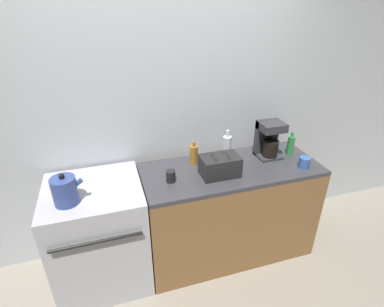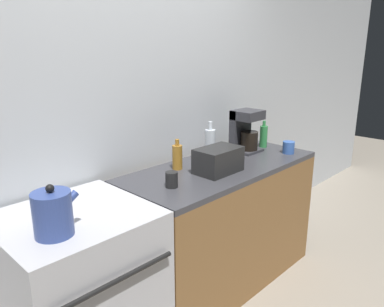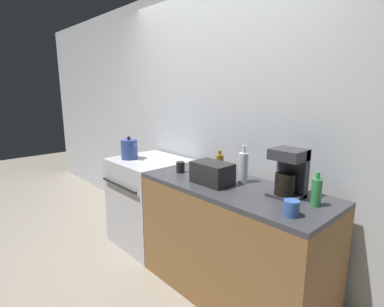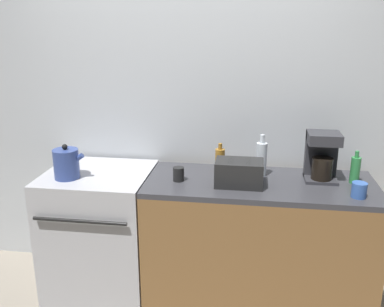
# 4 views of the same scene
# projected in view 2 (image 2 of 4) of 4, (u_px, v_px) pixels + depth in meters

# --- Properties ---
(wall_back) EXTENTS (8.00, 0.05, 2.60)m
(wall_back) POSITION_uv_depth(u_px,v_px,m) (121.00, 111.00, 2.39)
(wall_back) COLOR silver
(wall_back) RESTS_ON ground_plane
(stove) EXTENTS (0.72, 0.70, 0.91)m
(stove) POSITION_uv_depth(u_px,v_px,m) (80.00, 292.00, 1.95)
(stove) COLOR #B7B7BC
(stove) RESTS_ON ground_plane
(counter_block) EXTENTS (1.50, 0.63, 0.91)m
(counter_block) POSITION_uv_depth(u_px,v_px,m) (221.00, 224.00, 2.72)
(counter_block) COLOR brown
(counter_block) RESTS_ON ground_plane
(kettle) EXTENTS (0.21, 0.17, 0.24)m
(kettle) POSITION_uv_depth(u_px,v_px,m) (53.00, 214.00, 1.60)
(kettle) COLOR #33478C
(kettle) RESTS_ON stove
(toaster) EXTENTS (0.30, 0.20, 0.16)m
(toaster) POSITION_uv_depth(u_px,v_px,m) (218.00, 160.00, 2.42)
(toaster) COLOR black
(toaster) RESTS_ON counter_block
(coffee_maker) EXTENTS (0.21, 0.19, 0.32)m
(coffee_maker) POSITION_uv_depth(u_px,v_px,m) (245.00, 130.00, 2.88)
(coffee_maker) COLOR #333338
(coffee_maker) RESTS_ON counter_block
(bottle_clear) EXTENTS (0.07, 0.07, 0.29)m
(bottle_clear) POSITION_uv_depth(u_px,v_px,m) (210.00, 145.00, 2.64)
(bottle_clear) COLOR silver
(bottle_clear) RESTS_ON counter_block
(bottle_amber) EXTENTS (0.07, 0.07, 0.20)m
(bottle_amber) POSITION_uv_depth(u_px,v_px,m) (177.00, 157.00, 2.48)
(bottle_amber) COLOR #9E6B23
(bottle_amber) RESTS_ON counter_block
(bottle_green) EXTENTS (0.06, 0.06, 0.22)m
(bottle_green) POSITION_uv_depth(u_px,v_px,m) (263.00, 136.00, 3.03)
(bottle_green) COLOR #338C47
(bottle_green) RESTS_ON counter_block
(cup_blue) EXTENTS (0.09, 0.09, 0.09)m
(cup_blue) POSITION_uv_depth(u_px,v_px,m) (289.00, 147.00, 2.86)
(cup_blue) COLOR #3860B2
(cup_blue) RESTS_ON counter_block
(cup_black) EXTENTS (0.07, 0.07, 0.09)m
(cup_black) POSITION_uv_depth(u_px,v_px,m) (171.00, 180.00, 2.17)
(cup_black) COLOR black
(cup_black) RESTS_ON counter_block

